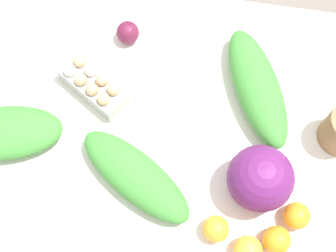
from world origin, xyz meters
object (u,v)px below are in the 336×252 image
egg_carton (93,84)px  beet_root (128,32)px  orange_4 (216,229)px  cabbage_purple (260,178)px  orange_1 (248,250)px  greens_bunch_dandelion (3,133)px  orange_3 (277,240)px  greens_bunch_beet_tops (136,176)px  orange_0 (297,216)px  greens_bunch_chard (257,87)px

egg_carton → beet_root: egg_carton is taller
egg_carton → beet_root: (-0.07, -0.20, -0.00)m
egg_carton → orange_4: size_ratio=3.21×
cabbage_purple → egg_carton: cabbage_purple is taller
beet_root → orange_1: 0.75m
greens_bunch_dandelion → egg_carton: bearing=-138.3°
egg_carton → orange_3: egg_carton is taller
egg_carton → greens_bunch_dandelion: size_ratio=0.69×
cabbage_purple → orange_1: size_ratio=2.36×
greens_bunch_dandelion → orange_3: bearing=167.9°
orange_4 → greens_bunch_beet_tops: bearing=-23.9°
cabbage_purple → egg_carton: size_ratio=0.78×
beet_root → cabbage_purple: bearing=136.9°
greens_bunch_beet_tops → greens_bunch_dandelion: bearing=-9.0°
orange_0 → orange_3: size_ratio=0.97×
orange_4 → beet_root: bearing=-58.0°
cabbage_purple → greens_bunch_beet_tops: (0.34, 0.04, -0.05)m
greens_bunch_dandelion → orange_1: size_ratio=4.44×
orange_0 → orange_3: (0.05, 0.07, 0.00)m
cabbage_purple → greens_bunch_chard: (0.03, -0.29, -0.04)m
greens_bunch_dandelion → cabbage_purple: bearing=177.9°
greens_bunch_beet_tops → orange_0: bearing=175.5°
egg_carton → beet_root: bearing=-76.8°
greens_bunch_beet_tops → beet_root: size_ratio=5.20×
greens_bunch_dandelion → orange_1: 0.76m
greens_bunch_dandelion → orange_3: size_ratio=4.48×
greens_bunch_chard → beet_root: 0.44m
greens_bunch_dandelion → orange_1: (-0.73, 0.21, -0.01)m
egg_carton → orange_3: size_ratio=3.07×
cabbage_purple → greens_bunch_beet_tops: 0.34m
greens_bunch_dandelion → orange_4: bearing=165.1°
egg_carton → cabbage_purple: bearing=-171.1°
greens_bunch_beet_tops → greens_bunch_dandelion: greens_bunch_dandelion is taller
cabbage_purple → greens_bunch_chard: bearing=-84.5°
greens_bunch_chard → greens_bunch_beet_tops: (0.31, 0.33, -0.00)m
orange_3 → orange_0: bearing=-123.3°
orange_0 → orange_4: bearing=18.4°
orange_3 → greens_bunch_beet_tops: bearing=-15.2°
cabbage_purple → orange_1: bearing=88.1°
greens_bunch_beet_tops → orange_3: 0.42m
cabbage_purple → orange_1: (0.01, 0.18, -0.05)m
greens_bunch_beet_tops → orange_3: bearing=164.8°
greens_bunch_chard → greens_bunch_beet_tops: greens_bunch_chard is taller
greens_bunch_chard → greens_bunch_dandelion: greens_bunch_chard is taller
greens_bunch_dandelion → orange_3: greens_bunch_dandelion is taller
orange_1 → greens_bunch_chard: bearing=-87.4°
beet_root → greens_bunch_beet_tops: bearing=103.8°
greens_bunch_chard → orange_1: greens_bunch_chard is taller
greens_bunch_dandelion → greens_bunch_beet_tops: bearing=171.0°
cabbage_purple → greens_bunch_dandelion: 0.74m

